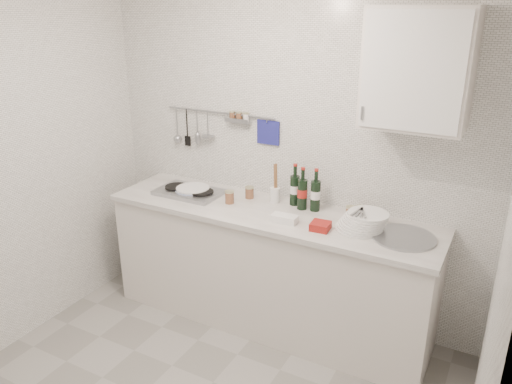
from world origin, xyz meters
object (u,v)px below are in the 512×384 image
(plate_stack_hob, at_px, (192,190))
(wine_bottles, at_px, (304,188))
(utensil_crock, at_px, (275,193))
(plate_stack_sink, at_px, (363,221))
(wall_cabinet, at_px, (418,69))

(plate_stack_hob, height_order, wine_bottles, wine_bottles)
(wine_bottles, relative_size, utensil_crock, 1.01)
(plate_stack_sink, bearing_deg, wall_cabinet, 25.89)
(plate_stack_hob, bearing_deg, plate_stack_sink, -0.16)
(wine_bottles, distance_m, utensil_crock, 0.25)
(plate_stack_hob, distance_m, wine_bottles, 0.90)
(wall_cabinet, height_order, plate_stack_hob, wall_cabinet)
(wall_cabinet, xyz_separation_m, plate_stack_sink, (-0.22, -0.11, -0.98))
(plate_stack_sink, xyz_separation_m, wine_bottles, (-0.49, 0.15, 0.10))
(plate_stack_hob, relative_size, plate_stack_sink, 0.85)
(wall_cabinet, relative_size, plate_stack_hob, 2.45)
(wine_bottles, height_order, utensil_crock, wine_bottles)
(plate_stack_hob, bearing_deg, wine_bottles, 9.34)
(plate_stack_hob, relative_size, wine_bottles, 0.92)
(wall_cabinet, relative_size, utensil_crock, 2.28)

